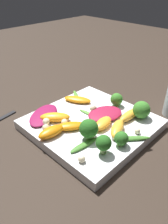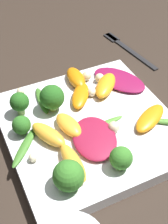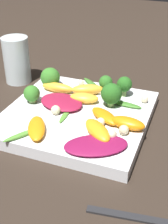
# 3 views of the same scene
# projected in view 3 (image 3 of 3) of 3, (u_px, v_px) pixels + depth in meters

# --- Properties ---
(ground_plane) EXTENTS (2.40, 2.40, 0.00)m
(ground_plane) POSITION_uv_depth(u_px,v_px,m) (77.00, 121.00, 0.62)
(ground_plane) COLOR #2D231C
(plate) EXTENTS (0.27, 0.27, 0.02)m
(plate) POSITION_uv_depth(u_px,v_px,m) (77.00, 116.00, 0.61)
(plate) COLOR white
(plate) RESTS_ON ground_plane
(drinking_glass) EXTENTS (0.06, 0.06, 0.11)m
(drinking_glass) POSITION_uv_depth(u_px,v_px,m) (17.00, 60.00, 0.75)
(drinking_glass) COLOR silver
(drinking_glass) RESTS_ON ground_plane
(fork) EXTENTS (0.18, 0.04, 0.01)m
(fork) POSITION_uv_depth(u_px,v_px,m) (168.00, 222.00, 0.40)
(fork) COLOR #262628
(fork) RESTS_ON ground_plane
(radicchio_leaf_0) EXTENTS (0.11, 0.09, 0.01)m
(radicchio_leaf_0) POSITION_uv_depth(u_px,v_px,m) (61.00, 102.00, 0.62)
(radicchio_leaf_0) COLOR maroon
(radicchio_leaf_0) RESTS_ON plate
(radicchio_leaf_1) EXTENTS (0.12, 0.10, 0.01)m
(radicchio_leaf_1) POSITION_uv_depth(u_px,v_px,m) (96.00, 145.00, 0.50)
(radicchio_leaf_1) COLOR maroon
(radicchio_leaf_1) RESTS_ON plate
(orange_segment_0) EXTENTS (0.07, 0.03, 0.02)m
(orange_segment_0) POSITION_uv_depth(u_px,v_px,m) (128.00, 123.00, 0.55)
(orange_segment_0) COLOR orange
(orange_segment_0) RESTS_ON plate
(orange_segment_1) EXTENTS (0.07, 0.07, 0.02)m
(orange_segment_1) POSITION_uv_depth(u_px,v_px,m) (97.00, 130.00, 0.53)
(orange_segment_1) COLOR orange
(orange_segment_1) RESTS_ON plate
(orange_segment_2) EXTENTS (0.06, 0.08, 0.01)m
(orange_segment_2) POSITION_uv_depth(u_px,v_px,m) (37.00, 128.00, 0.54)
(orange_segment_2) COLOR orange
(orange_segment_2) RESTS_ON plate
(orange_segment_3) EXTENTS (0.07, 0.02, 0.02)m
(orange_segment_3) POSITION_uv_depth(u_px,v_px,m) (58.00, 88.00, 0.67)
(orange_segment_3) COLOR #FCAD33
(orange_segment_3) RESTS_ON plate
(orange_segment_4) EXTENTS (0.07, 0.05, 0.02)m
(orange_segment_4) POSITION_uv_depth(u_px,v_px,m) (88.00, 89.00, 0.66)
(orange_segment_4) COLOR #FCAD33
(orange_segment_4) RESTS_ON plate
(orange_segment_5) EXTENTS (0.07, 0.06, 0.02)m
(orange_segment_5) POSITION_uv_depth(u_px,v_px,m) (105.00, 116.00, 0.58)
(orange_segment_5) COLOR orange
(orange_segment_5) RESTS_ON plate
(orange_segment_6) EXTENTS (0.06, 0.04, 0.02)m
(orange_segment_6) POSITION_uv_depth(u_px,v_px,m) (84.00, 98.00, 0.63)
(orange_segment_6) COLOR #FCAD33
(orange_segment_6) RESTS_ON plate
(broccoli_floret_0) EXTENTS (0.04, 0.04, 0.05)m
(broccoli_floret_0) POSITION_uv_depth(u_px,v_px,m) (111.00, 94.00, 0.61)
(broccoli_floret_0) COLOR #84AD5B
(broccoli_floret_0) RESTS_ON plate
(broccoli_floret_1) EXTENTS (0.03, 0.03, 0.03)m
(broccoli_floret_1) POSITION_uv_depth(u_px,v_px,m) (106.00, 82.00, 0.67)
(broccoli_floret_1) COLOR #84AD5B
(broccoli_floret_1) RESTS_ON plate
(broccoli_floret_2) EXTENTS (0.04, 0.04, 0.04)m
(broccoli_floret_2) POSITION_uv_depth(u_px,v_px,m) (50.00, 78.00, 0.69)
(broccoli_floret_2) COLOR #84AD5B
(broccoli_floret_2) RESTS_ON plate
(broccoli_floret_3) EXTENTS (0.03, 0.03, 0.04)m
(broccoli_floret_3) POSITION_uv_depth(u_px,v_px,m) (32.00, 94.00, 0.63)
(broccoli_floret_3) COLOR #7A9E51
(broccoli_floret_3) RESTS_ON plate
(broccoli_floret_4) EXTENTS (0.03, 0.03, 0.04)m
(broccoli_floret_4) POSITION_uv_depth(u_px,v_px,m) (124.00, 85.00, 0.65)
(broccoli_floret_4) COLOR #7A9E51
(broccoli_floret_4) RESTS_ON plate
(arugula_sprig_0) EXTENTS (0.07, 0.02, 0.01)m
(arugula_sprig_0) POSITION_uv_depth(u_px,v_px,m) (125.00, 104.00, 0.62)
(arugula_sprig_0) COLOR #3D7528
(arugula_sprig_0) RESTS_ON plate
(arugula_sprig_1) EXTENTS (0.02, 0.06, 0.00)m
(arugula_sprig_1) POSITION_uv_depth(u_px,v_px,m) (65.00, 114.00, 0.59)
(arugula_sprig_1) COLOR #518E33
(arugula_sprig_1) RESTS_ON plate
(arugula_sprig_2) EXTENTS (0.05, 0.07, 0.01)m
(arugula_sprig_2) POSITION_uv_depth(u_px,v_px,m) (22.00, 135.00, 0.53)
(arugula_sprig_2) COLOR #518E33
(arugula_sprig_2) RESTS_ON plate
(arugula_sprig_3) EXTENTS (0.07, 0.07, 0.01)m
(arugula_sprig_3) POSITION_uv_depth(u_px,v_px,m) (93.00, 85.00, 0.70)
(arugula_sprig_3) COLOR #3D7528
(arugula_sprig_3) RESTS_ON plate
(macadamia_nut_0) EXTENTS (0.02, 0.02, 0.02)m
(macadamia_nut_0) POSITION_uv_depth(u_px,v_px,m) (56.00, 110.00, 0.59)
(macadamia_nut_0) COLOR beige
(macadamia_nut_0) RESTS_ON plate
(macadamia_nut_1) EXTENTS (0.02, 0.02, 0.02)m
(macadamia_nut_1) POSITION_uv_depth(u_px,v_px,m) (124.00, 130.00, 0.53)
(macadamia_nut_1) COLOR beige
(macadamia_nut_1) RESTS_ON plate
(macadamia_nut_2) EXTENTS (0.01, 0.01, 0.01)m
(macadamia_nut_2) POSITION_uv_depth(u_px,v_px,m) (81.00, 82.00, 0.70)
(macadamia_nut_2) COLOR beige
(macadamia_nut_2) RESTS_ON plate
(macadamia_nut_3) EXTENTS (0.02, 0.02, 0.02)m
(macadamia_nut_3) POSITION_uv_depth(u_px,v_px,m) (101.00, 122.00, 0.56)
(macadamia_nut_3) COLOR beige
(macadamia_nut_3) RESTS_ON plate
(macadamia_nut_4) EXTENTS (0.01, 0.01, 0.01)m
(macadamia_nut_4) POSITION_uv_depth(u_px,v_px,m) (100.00, 91.00, 0.67)
(macadamia_nut_4) COLOR beige
(macadamia_nut_4) RESTS_ON plate
(macadamia_nut_5) EXTENTS (0.01, 0.01, 0.01)m
(macadamia_nut_5) POSITION_uv_depth(u_px,v_px,m) (145.00, 99.00, 0.63)
(macadamia_nut_5) COLOR beige
(macadamia_nut_5) RESTS_ON plate
(macadamia_nut_6) EXTENTS (0.02, 0.02, 0.02)m
(macadamia_nut_6) POSITION_uv_depth(u_px,v_px,m) (112.00, 134.00, 0.52)
(macadamia_nut_6) COLOR beige
(macadamia_nut_6) RESTS_ON plate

